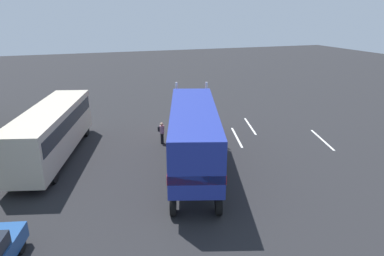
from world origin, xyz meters
name	(u,v)px	position (x,y,z in m)	size (l,w,h in m)	color
ground_plane	(184,131)	(0.00, 0.00, 0.00)	(120.00, 120.00, 0.00)	#232326
lane_stripe_near	(237,137)	(-2.70, -3.50, 0.01)	(4.40, 0.16, 0.01)	silver
lane_stripe_mid	(250,126)	(-0.57, -5.80, 0.01)	(4.40, 0.16, 0.01)	silver
lane_stripe_far	(322,140)	(-5.29, -9.52, 0.01)	(4.40, 0.16, 0.01)	silver
semi_truck	(193,129)	(-6.61, 1.47, 2.52)	(14.24, 6.67, 4.50)	red
person_bystander	(162,132)	(-2.09, 2.39, 0.89)	(0.43, 0.48, 1.63)	black
parked_bus	(52,128)	(-2.23, 9.85, 2.07)	(11.28, 5.35, 3.40)	#BFB29E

